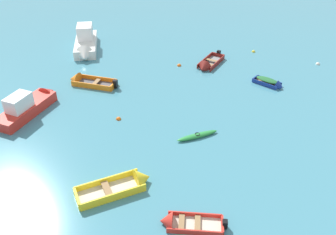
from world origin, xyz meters
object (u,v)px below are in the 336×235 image
at_px(motor_launch_red_outer_left, 29,105).
at_px(motor_launch_white_near_camera, 86,43).
at_px(rowboat_deep_blue_near_right, 272,83).
at_px(mooring_buoy_central, 253,52).
at_px(kayak_green_outer_right, 197,136).
at_px(mooring_buoy_trailing, 179,66).
at_px(rowboat_maroon_distant_center, 207,65).
at_px(rowboat_yellow_far_left, 129,184).
at_px(mooring_buoy_between_boats_right, 119,119).
at_px(mooring_buoy_between_boats_left, 318,64).
at_px(rowboat_red_back_row_left, 179,222).
at_px(rowboat_orange_near_left, 84,81).

relative_size(motor_launch_red_outer_left, motor_launch_white_near_camera, 0.87).
bearing_deg(rowboat_deep_blue_near_right, mooring_buoy_central, 100.88).
xyz_separation_m(kayak_green_outer_right, mooring_buoy_trailing, (-3.00, 11.32, -0.14)).
distance_m(rowboat_maroon_distant_center, rowboat_yellow_far_left, 17.34).
bearing_deg(mooring_buoy_central, mooring_buoy_between_boats_right, -125.13).
bearing_deg(rowboat_yellow_far_left, kayak_green_outer_right, 58.07).
bearing_deg(rowboat_yellow_far_left, mooring_buoy_between_boats_left, 54.67).
xyz_separation_m(kayak_green_outer_right, rowboat_yellow_far_left, (-3.49, -5.60, 0.09)).
xyz_separation_m(motor_launch_red_outer_left, kayak_green_outer_right, (13.30, -1.06, -0.48)).
distance_m(motor_launch_white_near_camera, rowboat_deep_blue_near_right, 19.52).
distance_m(rowboat_yellow_far_left, mooring_buoy_central, 22.96).
distance_m(motor_launch_red_outer_left, mooring_buoy_between_boats_left, 27.04).
relative_size(rowboat_maroon_distant_center, rowboat_deep_blue_near_right, 1.50).
bearing_deg(motor_launch_white_near_camera, rowboat_red_back_row_left, -58.22).
relative_size(motor_launch_red_outer_left, mooring_buoy_central, 16.55).
distance_m(motor_launch_white_near_camera, rowboat_red_back_row_left, 25.02).
relative_size(motor_launch_white_near_camera, rowboat_yellow_far_left, 1.59).
bearing_deg(motor_launch_red_outer_left, mooring_buoy_trailing, 44.89).
bearing_deg(rowboat_orange_near_left, kayak_green_outer_right, -29.95).
xyz_separation_m(mooring_buoy_between_boats_right, mooring_buoy_trailing, (3.17, 10.09, 0.00)).
distance_m(rowboat_orange_near_left, mooring_buoy_trailing, 9.33).
bearing_deg(rowboat_orange_near_left, rowboat_maroon_distant_center, 26.26).
xyz_separation_m(rowboat_orange_near_left, rowboat_red_back_row_left, (10.68, -14.14, -0.07)).
bearing_deg(mooring_buoy_central, rowboat_yellow_far_left, -109.66).
height_order(rowboat_orange_near_left, mooring_buoy_trailing, rowboat_orange_near_left).
bearing_deg(rowboat_red_back_row_left, rowboat_yellow_far_left, 145.50).
distance_m(kayak_green_outer_right, mooring_buoy_between_boats_right, 6.29).
height_order(kayak_green_outer_right, mooring_buoy_between_boats_left, kayak_green_outer_right).
bearing_deg(mooring_buoy_trailing, mooring_buoy_between_boats_right, -107.42).
relative_size(rowboat_orange_near_left, rowboat_red_back_row_left, 1.29).
bearing_deg(mooring_buoy_between_boats_right, mooring_buoy_central, 54.87).
height_order(rowboat_deep_blue_near_right, rowboat_red_back_row_left, rowboat_red_back_row_left).
distance_m(rowboat_deep_blue_near_right, mooring_buoy_trailing, 9.02).
height_order(motor_launch_red_outer_left, rowboat_red_back_row_left, motor_launch_red_outer_left).
height_order(motor_launch_red_outer_left, mooring_buoy_trailing, motor_launch_red_outer_left).
relative_size(motor_launch_white_near_camera, rowboat_orange_near_left, 1.54).
distance_m(rowboat_maroon_distant_center, mooring_buoy_central, 6.44).
height_order(motor_launch_white_near_camera, rowboat_deep_blue_near_right, motor_launch_white_near_camera).
relative_size(rowboat_red_back_row_left, mooring_buoy_central, 9.64).
xyz_separation_m(motor_launch_red_outer_left, mooring_buoy_between_boats_left, (23.72, 12.96, -0.62)).
distance_m(rowboat_maroon_distant_center, mooring_buoy_between_boats_left, 11.03).
bearing_deg(mooring_buoy_between_boats_left, mooring_buoy_central, 162.18).
bearing_deg(rowboat_yellow_far_left, rowboat_deep_blue_near_right, 57.53).
height_order(rowboat_deep_blue_near_right, rowboat_orange_near_left, rowboat_orange_near_left).
bearing_deg(motor_launch_red_outer_left, mooring_buoy_between_boats_left, 28.66).
distance_m(mooring_buoy_between_boats_right, mooring_buoy_trailing, 10.57).
height_order(rowboat_deep_blue_near_right, mooring_buoy_between_boats_right, rowboat_deep_blue_near_right).
bearing_deg(rowboat_deep_blue_near_right, rowboat_maroon_distant_center, 155.49).
relative_size(rowboat_yellow_far_left, mooring_buoy_between_boats_right, 11.50).
xyz_separation_m(rowboat_maroon_distant_center, rowboat_orange_near_left, (-10.53, -5.20, 0.02)).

